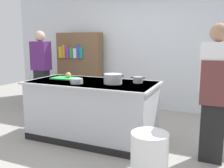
{
  "coord_description": "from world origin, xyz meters",
  "views": [
    {
      "loc": [
        1.74,
        -3.26,
        1.52
      ],
      "look_at": [
        0.25,
        0.2,
        0.85
      ],
      "focal_mm": 39.37,
      "sensor_mm": 36.0,
      "label": 1
    }
  ],
  "objects_px": {
    "person_guest": "(41,69)",
    "trash_bin": "(149,158)",
    "onion": "(68,75)",
    "mixing_bowl": "(77,81)",
    "stock_pot": "(113,79)",
    "bookshelf": "(80,69)",
    "sauce_pan": "(138,80)",
    "person_chef": "(215,91)"
  },
  "relations": [
    {
      "from": "sauce_pan",
      "to": "mixing_bowl",
      "type": "bearing_deg",
      "value": -152.83
    },
    {
      "from": "person_chef",
      "to": "onion",
      "type": "bearing_deg",
      "value": 105.4
    },
    {
      "from": "mixing_bowl",
      "to": "bookshelf",
      "type": "relative_size",
      "value": 0.11
    },
    {
      "from": "person_chef",
      "to": "bookshelf",
      "type": "bearing_deg",
      "value": 77.93
    },
    {
      "from": "mixing_bowl",
      "to": "person_guest",
      "type": "bearing_deg",
      "value": 143.7
    },
    {
      "from": "mixing_bowl",
      "to": "person_chef",
      "type": "bearing_deg",
      "value": 5.34
    },
    {
      "from": "onion",
      "to": "person_guest",
      "type": "bearing_deg",
      "value": 145.93
    },
    {
      "from": "onion",
      "to": "mixing_bowl",
      "type": "bearing_deg",
      "value": -42.95
    },
    {
      "from": "trash_bin",
      "to": "person_guest",
      "type": "xyz_separation_m",
      "value": [
        -2.84,
        1.77,
        0.63
      ]
    },
    {
      "from": "stock_pot",
      "to": "person_chef",
      "type": "bearing_deg",
      "value": -0.98
    },
    {
      "from": "sauce_pan",
      "to": "mixing_bowl",
      "type": "relative_size",
      "value": 1.15
    },
    {
      "from": "stock_pot",
      "to": "person_guest",
      "type": "relative_size",
      "value": 0.19
    },
    {
      "from": "trash_bin",
      "to": "bookshelf",
      "type": "bearing_deg",
      "value": 132.43
    },
    {
      "from": "mixing_bowl",
      "to": "person_guest",
      "type": "relative_size",
      "value": 0.11
    },
    {
      "from": "person_chef",
      "to": "bookshelf",
      "type": "distance_m",
      "value": 3.54
    },
    {
      "from": "sauce_pan",
      "to": "trash_bin",
      "type": "xyz_separation_m",
      "value": [
        0.46,
        -1.02,
        -0.67
      ]
    },
    {
      "from": "onion",
      "to": "sauce_pan",
      "type": "bearing_deg",
      "value": 3.61
    },
    {
      "from": "mixing_bowl",
      "to": "trash_bin",
      "type": "height_order",
      "value": "mixing_bowl"
    },
    {
      "from": "sauce_pan",
      "to": "bookshelf",
      "type": "xyz_separation_m",
      "value": [
        -1.95,
        1.62,
        -0.09
      ]
    },
    {
      "from": "mixing_bowl",
      "to": "bookshelf",
      "type": "xyz_separation_m",
      "value": [
        -1.15,
        2.03,
        -0.08
      ]
    },
    {
      "from": "trash_bin",
      "to": "person_guest",
      "type": "bearing_deg",
      "value": 148.1
    },
    {
      "from": "person_guest",
      "to": "bookshelf",
      "type": "distance_m",
      "value": 0.97
    },
    {
      "from": "person_guest",
      "to": "trash_bin",
      "type": "bearing_deg",
      "value": 59.89
    },
    {
      "from": "person_chef",
      "to": "bookshelf",
      "type": "xyz_separation_m",
      "value": [
        -3.01,
        1.86,
        -0.06
      ]
    },
    {
      "from": "sauce_pan",
      "to": "trash_bin",
      "type": "bearing_deg",
      "value": -65.71
    },
    {
      "from": "stock_pot",
      "to": "person_guest",
      "type": "height_order",
      "value": "person_guest"
    },
    {
      "from": "bookshelf",
      "to": "person_guest",
      "type": "bearing_deg",
      "value": -116.08
    },
    {
      "from": "stock_pot",
      "to": "sauce_pan",
      "type": "bearing_deg",
      "value": 34.69
    },
    {
      "from": "sauce_pan",
      "to": "person_chef",
      "type": "xyz_separation_m",
      "value": [
        1.06,
        -0.24,
        -0.03
      ]
    },
    {
      "from": "trash_bin",
      "to": "person_chef",
      "type": "distance_m",
      "value": 1.17
    },
    {
      "from": "onion",
      "to": "stock_pot",
      "type": "height_order",
      "value": "stock_pot"
    },
    {
      "from": "onion",
      "to": "mixing_bowl",
      "type": "distance_m",
      "value": 0.5
    },
    {
      "from": "person_chef",
      "to": "trash_bin",
      "type": "bearing_deg",
      "value": 162.1
    },
    {
      "from": "bookshelf",
      "to": "mixing_bowl",
      "type": "bearing_deg",
      "value": -60.44
    },
    {
      "from": "mixing_bowl",
      "to": "sauce_pan",
      "type": "bearing_deg",
      "value": 27.17
    },
    {
      "from": "person_guest",
      "to": "bookshelf",
      "type": "xyz_separation_m",
      "value": [
        0.43,
        0.87,
        -0.06
      ]
    },
    {
      "from": "trash_bin",
      "to": "onion",
      "type": "bearing_deg",
      "value": 149.8
    },
    {
      "from": "sauce_pan",
      "to": "trash_bin",
      "type": "height_order",
      "value": "sauce_pan"
    },
    {
      "from": "stock_pot",
      "to": "trash_bin",
      "type": "xyz_separation_m",
      "value": [
        0.77,
        -0.8,
        -0.7
      ]
    },
    {
      "from": "stock_pot",
      "to": "bookshelf",
      "type": "xyz_separation_m",
      "value": [
        -1.64,
        1.84,
        -0.12
      ]
    },
    {
      "from": "stock_pot",
      "to": "sauce_pan",
      "type": "height_order",
      "value": "stock_pot"
    },
    {
      "from": "trash_bin",
      "to": "person_guest",
      "type": "relative_size",
      "value": 0.32
    }
  ]
}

